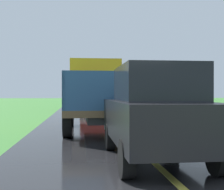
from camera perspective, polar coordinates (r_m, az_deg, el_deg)
banana_truck_near at (r=12.02m, az=-2.88°, el=0.27°), size 2.38×5.82×2.80m
banana_truck_far at (r=27.97m, az=-3.72°, el=0.29°), size 2.38×5.81×2.80m
following_car at (r=6.23m, az=7.96°, el=-3.22°), size 1.74×4.10×1.92m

